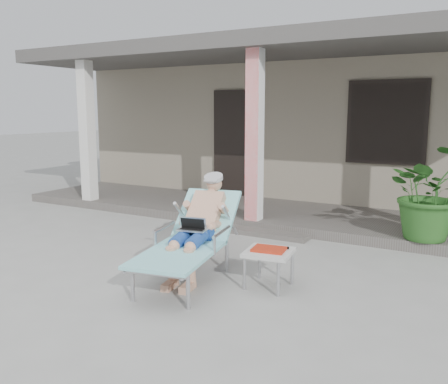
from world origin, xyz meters
The scene contains 8 objects.
ground centered at (0.00, 0.00, 0.00)m, with size 60.00×60.00×0.00m, color #9E9E99.
house centered at (0.00, 6.50, 1.67)m, with size 10.40×5.40×3.30m.
porch_deck centered at (0.00, 3.00, 0.07)m, with size 10.00×2.00×0.15m, color #605B56.
porch_overhang centered at (0.00, 2.95, 2.79)m, with size 10.00×2.30×2.85m.
porch_step centered at (0.00, 1.85, 0.04)m, with size 2.00×0.30×0.07m, color #605B56.
lounger centered at (0.36, -0.13, 0.73)m, with size 0.99×1.88×1.18m.
side_table centered at (1.23, -0.05, 0.36)m, with size 0.54×0.54×0.43m.
potted_palm centered at (2.53, 2.25, 0.78)m, with size 1.14×0.99×1.27m, color #26591E.
Camera 1 is at (3.15, -4.45, 1.84)m, focal length 38.00 mm.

